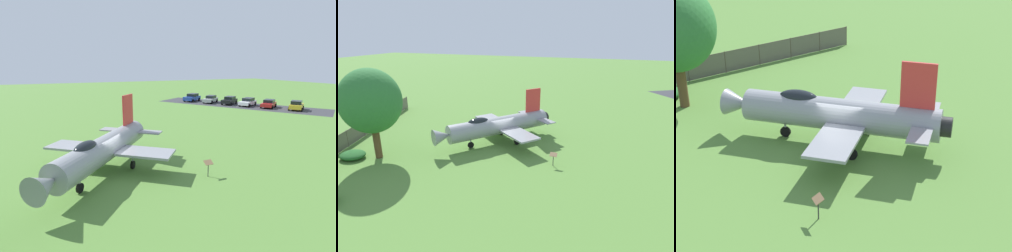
% 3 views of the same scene
% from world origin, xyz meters
% --- Properties ---
extents(ground_plane, '(200.00, 200.00, 0.00)m').
position_xyz_m(ground_plane, '(0.00, 0.00, 0.00)').
color(ground_plane, '#568438').
extents(display_jet, '(11.44, 10.10, 5.05)m').
position_xyz_m(display_jet, '(-0.29, 0.23, 1.78)').
color(display_jet, gray).
rests_on(display_jet, ground_plane).
extents(shade_tree, '(5.08, 5.12, 7.95)m').
position_xyz_m(shade_tree, '(-7.27, 8.80, 5.15)').
color(shade_tree, brown).
rests_on(shade_tree, ground_plane).
extents(perimeter_fence, '(25.68, 7.82, 1.68)m').
position_xyz_m(perimeter_fence, '(-4.97, 13.87, 0.89)').
color(perimeter_fence, '#4C4238').
rests_on(perimeter_fence, ground_plane).
extents(shrub_near_fence, '(2.00, 2.29, 0.64)m').
position_xyz_m(shrub_near_fence, '(-8.26, 10.83, 0.32)').
color(shrub_near_fence, '#235B26').
rests_on(shrub_near_fence, ground_plane).
extents(info_plaque, '(0.40, 0.60, 1.14)m').
position_xyz_m(info_plaque, '(-3.55, -6.21, 0.85)').
color(info_plaque, '#333333').
rests_on(info_plaque, ground_plane).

